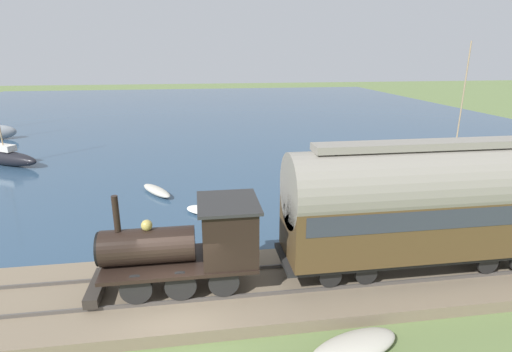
{
  "coord_description": "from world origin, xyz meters",
  "views": [
    {
      "loc": [
        -10.55,
        -0.73,
        8.0
      ],
      "look_at": [
        7.64,
        -3.47,
        2.29
      ],
      "focal_mm": 28.0,
      "sensor_mm": 36.0,
      "label": 1
    }
  ],
  "objects": [
    {
      "name": "rowboat_far_out",
      "position": [
        12.22,
        1.76,
        0.22
      ],
      "size": [
        2.84,
        2.19,
        0.43
      ],
      "rotation": [
        0.0,
        0.0,
        -1.0
      ],
      "color": "#B7B2A3",
      "rests_on": "harbor_water"
    },
    {
      "name": "beached_dinghy",
      "position": [
        -1.94,
        -4.77,
        0.22
      ],
      "size": [
        1.88,
        3.0,
        0.44
      ],
      "color": "#B7B2A3",
      "rests_on": "ground"
    },
    {
      "name": "rowboat_off_pier",
      "position": [
        8.82,
        -6.54,
        0.18
      ],
      "size": [
        1.93,
        2.03,
        0.35
      ],
      "rotation": [
        0.0,
        0.0,
        0.72
      ],
      "color": "beige",
      "rests_on": "harbor_water"
    },
    {
      "name": "rowboat_mid_harbor",
      "position": [
        5.23,
        1.61,
        0.18
      ],
      "size": [
        2.01,
        2.02,
        0.35
      ],
      "rotation": [
        0.0,
        0.0,
        0.78
      ],
      "color": "beige",
      "rests_on": "harbor_water"
    },
    {
      "name": "sailboat_black",
      "position": [
        20.49,
        13.39,
        0.62
      ],
      "size": [
        4.32,
        6.01,
        6.96
      ],
      "rotation": [
        0.0,
        0.0,
        -0.55
      ],
      "color": "black",
      "rests_on": "harbor_water"
    },
    {
      "name": "ground_plane",
      "position": [
        0.0,
        0.0,
        0.0
      ],
      "size": [
        200.0,
        200.0,
        0.0
      ],
      "primitive_type": "plane",
      "color": "#607542"
    },
    {
      "name": "sailboat_navy",
      "position": [
        16.02,
        -19.83,
        0.65
      ],
      "size": [
        3.74,
        5.98,
        8.77
      ],
      "rotation": [
        0.0,
        0.0,
        0.41
      ],
      "color": "#192347",
      "rests_on": "harbor_water"
    },
    {
      "name": "passenger_coach",
      "position": [
        1.4,
        -8.38,
        3.06
      ],
      "size": [
        2.57,
        10.0,
        4.66
      ],
      "color": "black",
      "rests_on": "rail_embankment"
    },
    {
      "name": "rail_embankment",
      "position": [
        1.4,
        0.0,
        0.21
      ],
      "size": [
        4.63,
        56.0,
        0.53
      ],
      "color": "#756651",
      "rests_on": "ground"
    },
    {
      "name": "rowboat_near_shore",
      "position": [
        8.9,
        -0.87,
        0.16
      ],
      "size": [
        1.99,
        2.19,
        0.31
      ],
      "rotation": [
        0.0,
        0.0,
        -0.63
      ],
      "color": "silver",
      "rests_on": "harbor_water"
    },
    {
      "name": "harbor_water",
      "position": [
        44.01,
        0.0,
        0.0
      ],
      "size": [
        80.0,
        80.0,
        0.01
      ],
      "color": "#2D4760",
      "rests_on": "ground"
    },
    {
      "name": "steam_locomotive",
      "position": [
        1.4,
        -0.49,
        2.14
      ],
      "size": [
        2.28,
        5.51,
        3.29
      ],
      "color": "black",
      "rests_on": "rail_embankment"
    }
  ]
}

